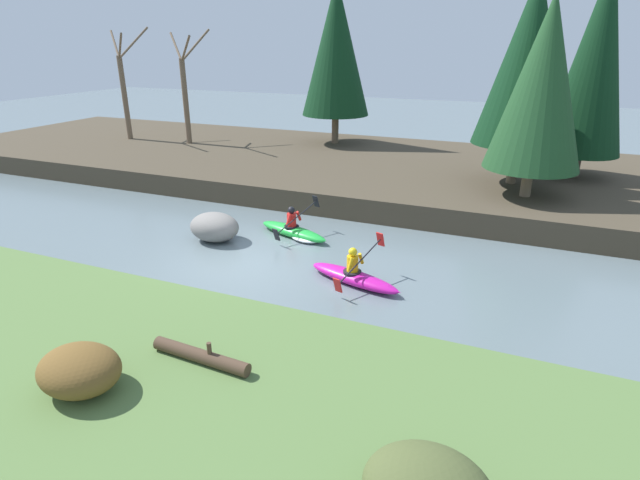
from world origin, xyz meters
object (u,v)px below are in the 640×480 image
Objects in this scene: kayaker_lead at (354,276)px; driftwood_log at (201,356)px; kayaker_middle at (296,231)px; boulder_midstream at (214,227)px.

driftwood_log is (-0.99, -5.32, 0.69)m from kayaker_lead.
driftwood_log reaches higher than kayaker_middle.
kayaker_middle is 2.58m from boulder_midstream.
kayaker_middle is 1.70× the size of boulder_midstream.
kayaker_lead is 5.25m from boulder_midstream.
kayaker_lead is 5.46m from driftwood_log.
kayaker_middle is (-2.86, 2.45, -0.02)m from kayaker_lead.
driftwood_log is (1.87, -7.78, 0.71)m from kayaker_middle.
kayaker_lead and kayaker_middle have the same top height.
kayaker_middle is at bearing 29.09° from boulder_midstream.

